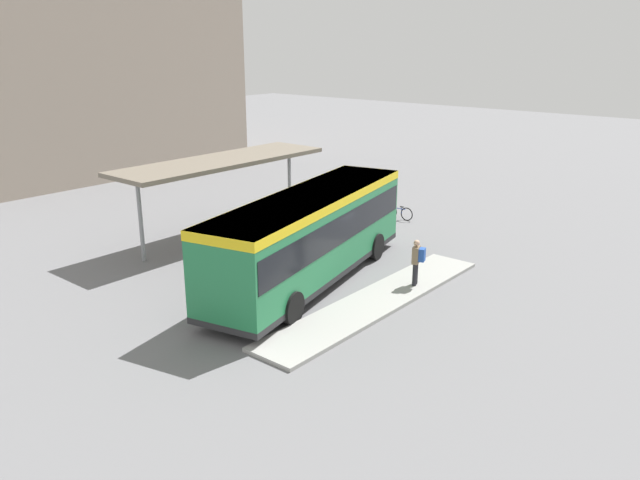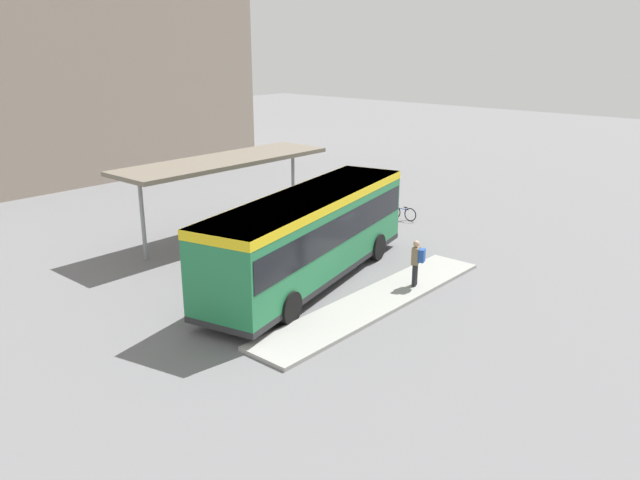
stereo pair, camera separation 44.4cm
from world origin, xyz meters
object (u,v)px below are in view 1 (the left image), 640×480
at_px(bicycle_blue, 399,212).
at_px(bicycle_white, 381,209).
at_px(bicycle_yellow, 368,206).
at_px(city_bus, 310,232).
at_px(pedestrian_waiting, 417,259).

height_order(bicycle_blue, bicycle_white, bicycle_white).
bearing_deg(bicycle_yellow, city_bus, -58.75).
bearing_deg(bicycle_yellow, pedestrian_waiting, -36.86).
height_order(bicycle_white, bicycle_yellow, bicycle_white).
xyz_separation_m(bicycle_white, bicycle_yellow, (0.14, 0.88, -0.03)).
xyz_separation_m(bicycle_blue, bicycle_yellow, (-0.10, 1.76, 0.02)).
relative_size(city_bus, bicycle_yellow, 6.80).
bearing_deg(bicycle_yellow, bicycle_white, -1.40).
distance_m(bicycle_blue, bicycle_white, 0.91).
relative_size(bicycle_blue, bicycle_white, 0.87).
height_order(city_bus, bicycle_yellow, city_bus).
height_order(bicycle_blue, bicycle_yellow, bicycle_yellow).
xyz_separation_m(bicycle_blue, bicycle_white, (-0.24, 0.88, 0.05)).
distance_m(city_bus, bicycle_white, 9.32).
xyz_separation_m(pedestrian_waiting, bicycle_yellow, (6.94, 7.07, -0.70)).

